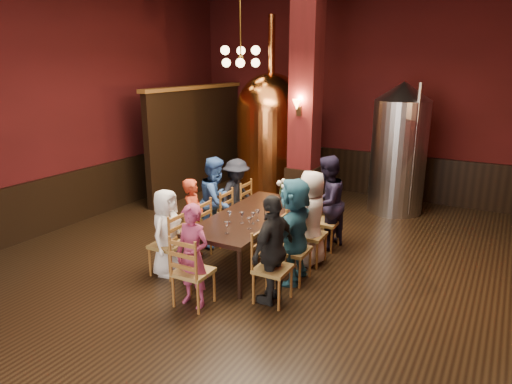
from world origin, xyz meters
The scene contains 36 objects.
room centered at (0.00, 0.00, 2.25)m, with size 10.00×10.02×4.50m.
wainscot_back centered at (0.00, 4.96, 0.50)m, with size 7.90×0.08×1.00m, color black.
wainscot_left centered at (-3.96, 0.00, 0.50)m, with size 0.08×9.90×1.00m, color black.
column centered at (-0.30, 2.80, 2.25)m, with size 0.58×0.58×4.50m, color #440E10.
partition centered at (-3.20, 3.20, 1.20)m, with size 0.22×3.50×2.40m, color black.
pendant_cluster centered at (-1.80, 2.90, 3.10)m, with size 0.90×0.90×1.70m, color #A57226, non-canonical shape.
sconce_column centered at (-0.30, 2.50, 2.20)m, with size 0.20×0.20×0.36m, color black, non-canonical shape.
dining_table centered at (-0.10, 0.40, 0.69)m, with size 1.07×2.43×0.75m.
chair_0 centered at (-0.92, -0.62, 0.46)m, with size 0.46×0.46×0.92m, color #955626, non-canonical shape.
person_0 centered at (-0.92, -0.62, 0.64)m, with size 0.63×0.41×1.29m, color white.
chair_1 centered at (-0.94, 0.04, 0.46)m, with size 0.46×0.46×0.92m, color #955626, non-canonical shape.
person_1 centered at (-0.94, 0.04, 0.64)m, with size 0.47×0.31×1.29m, color #AA341D.
chair_2 centered at (-0.96, 0.70, 0.46)m, with size 0.46×0.46×0.92m, color #955626, non-canonical shape.
person_2 centered at (-0.96, 0.70, 0.75)m, with size 0.73×0.36×1.51m, color #2C5095.
chair_3 centered at (-0.98, 1.37, 0.46)m, with size 0.46×0.46×0.92m, color #955626, non-canonical shape.
person_3 centered at (-0.98, 1.37, 0.67)m, with size 0.87×0.50×1.35m, color black.
chair_4 centered at (0.77, -0.57, 0.46)m, with size 0.46×0.46×0.92m, color #955626, non-canonical shape.
person_4 centered at (0.77, -0.57, 0.72)m, with size 0.85×0.35×1.44m, color black.
chair_5 centered at (0.75, 0.10, 0.46)m, with size 0.46×0.46×0.92m, color #955626, non-canonical shape.
person_5 centered at (0.75, 0.10, 0.75)m, with size 1.40×0.44×1.51m, color teal.
chair_6 centered at (0.73, 0.76, 0.46)m, with size 0.46×0.46×0.92m, color #955626, non-canonical shape.
person_6 centered at (0.73, 0.76, 0.73)m, with size 0.71×0.46×1.46m, color beige.
chair_7 centered at (0.72, 1.42, 0.46)m, with size 0.46×0.46×0.92m, color #955626, non-canonical shape.
person_7 centered at (0.72, 1.42, 0.78)m, with size 0.76×0.37×1.57m, color black.
chair_8 centered at (-0.06, -1.15, 0.46)m, with size 0.46×0.46×0.92m, color #955626, non-canonical shape.
person_8 centered at (-0.06, -1.15, 0.67)m, with size 0.49×0.32×1.34m, color #983259.
copper_kettle centered at (-1.41, 3.51, 1.44)m, with size 1.97×1.97×3.94m.
steel_vessel centered at (1.26, 3.98, 1.32)m, with size 1.45×1.45×2.64m.
rose_vase centered at (-0.05, 1.35, 0.98)m, with size 0.21×0.21×0.35m.
wine_glass_0 centered at (-0.03, -0.01, 0.83)m, with size 0.07×0.07×0.17m, color white, non-canonical shape.
wine_glass_1 centered at (0.12, 0.05, 0.83)m, with size 0.07×0.07×0.17m, color white, non-canonical shape.
wine_glass_2 centered at (0.12, 0.19, 0.83)m, with size 0.07×0.07×0.17m, color white, non-canonical shape.
wine_glass_3 centered at (-0.20, -0.07, 0.83)m, with size 0.07×0.07×0.17m, color white, non-canonical shape.
wine_glass_4 centered at (0.19, -0.16, 0.83)m, with size 0.07×0.07×0.17m, color white, non-canonical shape.
wine_glass_5 centered at (0.06, 0.92, 0.83)m, with size 0.07×0.07×0.17m, color white, non-canonical shape.
wine_glass_6 centered at (0.01, -0.46, 0.83)m, with size 0.07×0.07×0.17m, color white, non-canonical shape.
Camera 1 is at (3.22, -5.33, 3.02)m, focal length 32.00 mm.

